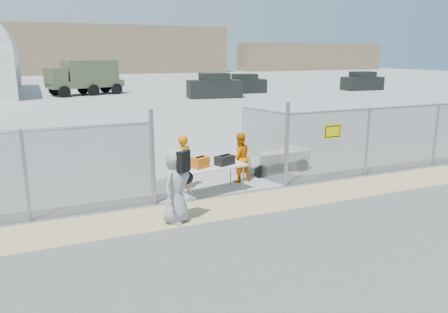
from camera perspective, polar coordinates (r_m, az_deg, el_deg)
name	(u,v)px	position (r m, az deg, el deg)	size (l,w,h in m)	color
ground	(257,219)	(10.61, 4.36, -8.10)	(160.00, 160.00, 0.00)	#555555
tarmac_inside	(79,89)	(51.06, -18.41, 8.35)	(160.00, 80.00, 0.01)	gray
dirt_strip	(239,205)	(11.44, 2.01, -6.40)	(44.00, 1.60, 0.01)	tan
distant_hills	(86,49)	(87.24, -17.64, 13.18)	(140.00, 6.00, 9.00)	#7F684F
chain_link_fence	(224,156)	(12.00, 0.00, 0.00)	(40.00, 0.20, 2.20)	gray
folding_table	(212,180)	(12.27, -1.53, -3.07)	(1.90, 0.79, 0.81)	silver
orange_bag	(200,163)	(11.96, -3.13, -0.80)	(0.46, 0.30, 0.29)	#C8540E
black_duffel	(225,160)	(12.25, 0.08, -0.49)	(0.54, 0.31, 0.26)	black
security_worker_left	(182,162)	(12.63, -5.45, -0.78)	(0.58, 0.38, 1.60)	#DE6700
security_worker_right	(239,157)	(13.34, 2.01, -0.13)	(0.74, 0.58, 1.52)	#DE6700
visitor	(176,185)	(10.15, -6.26, -3.77)	(0.88, 0.57, 1.79)	gray
utility_trailer	(271,159)	(14.85, 6.13, -0.35)	(3.06, 1.58, 0.74)	silver
military_truck	(85,78)	(43.58, -17.67, 9.78)	(6.77, 2.50, 3.23)	#495435
parked_vehicle_near	(214,86)	(38.90, -1.27, 9.21)	(4.66, 2.11, 2.11)	black
parked_vehicle_mid	(245,84)	(43.58, 2.71, 9.47)	(4.06, 1.84, 1.84)	black
parked_vehicle_far	(362,81)	(49.29, 17.61, 9.37)	(4.23, 1.91, 1.91)	black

